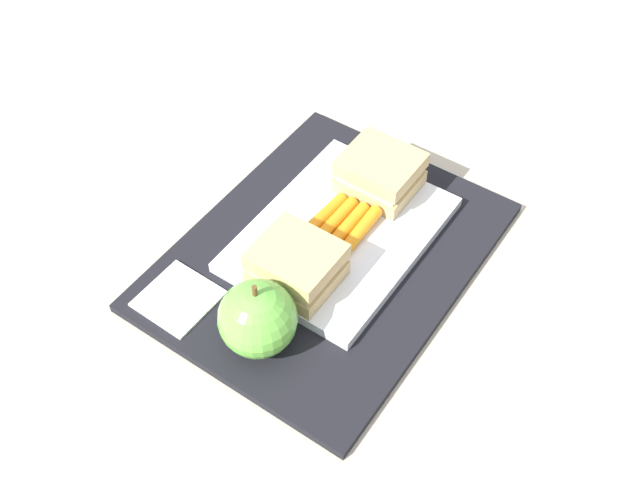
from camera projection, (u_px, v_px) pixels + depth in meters
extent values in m
plane|color=#B7AD99|center=(327.00, 258.00, 0.82)|extent=(2.40, 2.40, 0.00)
cube|color=black|center=(327.00, 255.00, 0.82)|extent=(0.36, 0.28, 0.01)
cube|color=white|center=(340.00, 234.00, 0.82)|extent=(0.23, 0.17, 0.01)
cube|color=tan|center=(379.00, 181.00, 0.85)|extent=(0.07, 0.08, 0.02)
cube|color=beige|center=(380.00, 173.00, 0.84)|extent=(0.07, 0.07, 0.01)
cube|color=tan|center=(381.00, 164.00, 0.83)|extent=(0.07, 0.08, 0.02)
cube|color=tan|center=(297.00, 273.00, 0.77)|extent=(0.07, 0.08, 0.02)
cube|color=beige|center=(297.00, 264.00, 0.76)|extent=(0.07, 0.07, 0.01)
cube|color=tan|center=(296.00, 256.00, 0.75)|extent=(0.07, 0.08, 0.02)
cylinder|color=orange|center=(323.00, 216.00, 0.82)|extent=(0.08, 0.01, 0.02)
cylinder|color=orange|center=(334.00, 222.00, 0.81)|extent=(0.08, 0.01, 0.02)
cylinder|color=orange|center=(345.00, 229.00, 0.81)|extent=(0.08, 0.01, 0.01)
cylinder|color=orange|center=(358.00, 234.00, 0.80)|extent=(0.08, 0.01, 0.02)
sphere|color=#66B742|center=(258.00, 319.00, 0.71)|extent=(0.07, 0.07, 0.07)
cylinder|color=brown|center=(255.00, 291.00, 0.68)|extent=(0.01, 0.01, 0.01)
cube|color=white|center=(178.00, 298.00, 0.77)|extent=(0.07, 0.07, 0.00)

